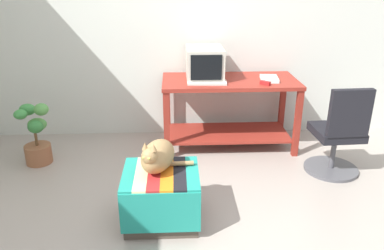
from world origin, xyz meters
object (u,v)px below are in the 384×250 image
Objects in this scene: tv_monitor at (204,63)px; stapler at (265,83)px; book at (269,79)px; office_chair at (339,137)px; ottoman_with_blanket at (161,197)px; cat at (157,156)px; potted_plant at (36,137)px; keyboard at (207,82)px; desk at (229,101)px.

tv_monitor is 4.51× the size of stapler.
book is 0.29× the size of office_chair.
stapler is at bearing -26.65° from tv_monitor.
office_chair reaches higher than stapler.
ottoman_with_blanket is 1.80m from office_chair.
tv_monitor is at bearing 94.60° from cat.
potted_plant is at bearing 163.69° from cat.
ottoman_with_blanket is 1.30× the size of cat.
office_chair is at bearing -20.84° from keyboard.
cat is at bearing -107.69° from tv_monitor.
desk is at bearing -39.25° from office_chair.
potted_plant is 5.87× the size of stapler.
cat reaches higher than potted_plant.
ottoman_with_blanket is 1.66m from stapler.
potted_plant is 0.73× the size of office_chair.
desk is 1.19m from office_chair.
office_chair is (2.94, -0.36, 0.10)m from potted_plant.
potted_plant is at bearing -9.78° from office_chair.
desk is at bearing 63.07° from ottoman_with_blanket.
cat is 1.65m from potted_plant.
book reaches higher than desk.
office_chair reaches higher than book.
desk is 5.64× the size of book.
cat is 1.56m from stapler.
office_chair is at bearing 43.72° from cat.
desk is 3.24× the size of cat.
desk reaches higher than cat.
potted_plant is at bearing -170.29° from desk.
tv_monitor is 1.55m from cat.
office_chair is (1.65, 0.69, 0.17)m from ottoman_with_blanket.
cat is at bearing -124.56° from book.
stapler is at bearing 69.28° from cat.
potted_plant reaches higher than ottoman_with_blanket.
potted_plant is (-1.73, -0.41, -0.64)m from tv_monitor.
desk is 0.49m from tv_monitor.
keyboard is at bearing -86.95° from tv_monitor.
tv_monitor reaches higher than book.
office_chair reaches higher than potted_plant.
desk is 13.09× the size of stapler.
ottoman_with_blanket is (-0.71, -1.39, -0.31)m from desk.
office_chair is 8.09× the size of stapler.
tv_monitor is (-0.27, 0.07, 0.40)m from desk.
cat is at bearing -38.67° from potted_plant.
stapler is at bearing 48.31° from ottoman_with_blanket.
tv_monitor reaches higher than desk.
office_chair is at bearing -32.30° from tv_monitor.
tv_monitor is 0.71m from book.
stapler reaches higher than keyboard.
ottoman_with_blanket is 5.24× the size of stapler.
office_chair reaches higher than ottoman_with_blanket.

